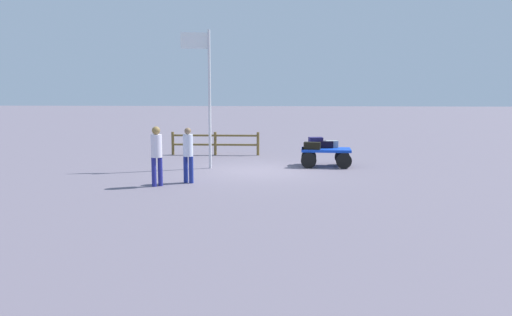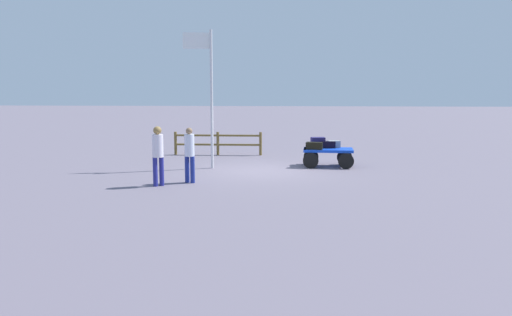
# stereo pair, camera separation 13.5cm
# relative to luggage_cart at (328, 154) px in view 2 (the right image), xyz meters

# --- Properties ---
(ground_plane) EXTENTS (120.00, 120.00, 0.00)m
(ground_plane) POSITION_rel_luggage_cart_xyz_m (2.36, 1.14, -0.47)
(ground_plane) COLOR slate
(luggage_cart) EXTENTS (1.92, 1.27, 0.68)m
(luggage_cart) POSITION_rel_luggage_cart_xyz_m (0.00, 0.00, 0.00)
(luggage_cart) COLOR blue
(luggage_cart) RESTS_ON ground
(suitcase_tan) EXTENTS (0.56, 0.43, 0.39)m
(suitcase_tan) POSITION_rel_luggage_cart_xyz_m (0.35, -0.34, 0.40)
(suitcase_tan) COLOR #221D51
(suitcase_tan) RESTS_ON luggage_cart
(suitcase_dark) EXTENTS (0.48, 0.35, 0.26)m
(suitcase_dark) POSITION_rel_luggage_cart_xyz_m (-0.27, -0.37, 0.33)
(suitcase_dark) COLOR gray
(suitcase_dark) RESTS_ON luggage_cart
(suitcase_maroon) EXTENTS (0.55, 0.33, 0.26)m
(suitcase_maroon) POSITION_rel_luggage_cart_xyz_m (-0.02, -0.21, 0.33)
(suitcase_maroon) COLOR black
(suitcase_maroon) RESTS_ON luggage_cart
(suitcase_grey) EXTENTS (0.65, 0.40, 0.27)m
(suitcase_grey) POSITION_rel_luggage_cart_xyz_m (0.51, 0.26, 0.34)
(suitcase_grey) COLOR black
(suitcase_grey) RESTS_ON luggage_cart
(worker_lead) EXTENTS (0.40, 0.40, 1.73)m
(worker_lead) POSITION_rel_luggage_cart_xyz_m (4.55, 3.61, 0.51)
(worker_lead) COLOR navy
(worker_lead) RESTS_ON ground
(worker_trailing) EXTENTS (0.46, 0.46, 1.81)m
(worker_trailing) POSITION_rel_luggage_cart_xyz_m (5.39, 4.20, 0.59)
(worker_trailing) COLOR navy
(worker_trailing) RESTS_ON ground
(flagpole) EXTENTS (1.06, 0.18, 5.00)m
(flagpole) POSITION_rel_luggage_cart_xyz_m (4.40, 0.69, 2.55)
(flagpole) COLOR silver
(flagpole) RESTS_ON ground
(wooden_fence) EXTENTS (3.87, 0.14, 1.01)m
(wooden_fence) POSITION_rel_luggage_cart_xyz_m (4.57, -2.99, 0.11)
(wooden_fence) COLOR brown
(wooden_fence) RESTS_ON ground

